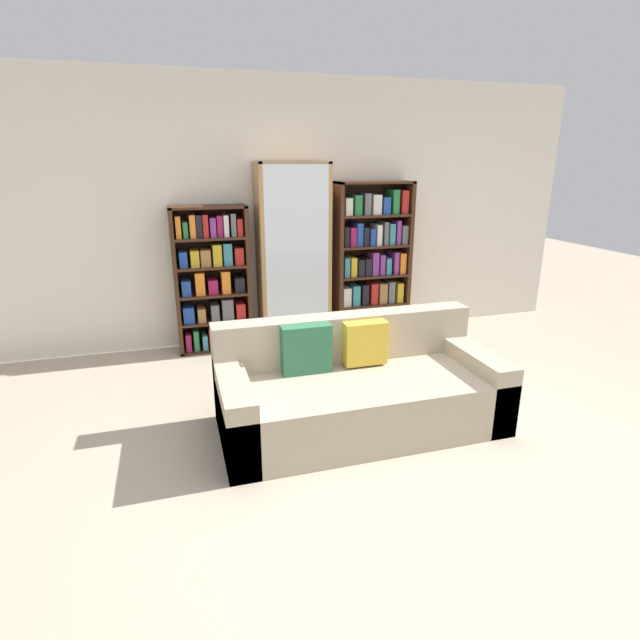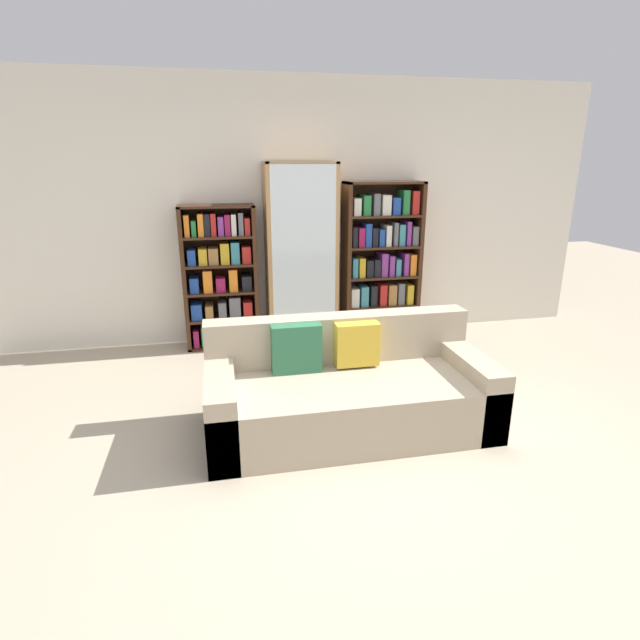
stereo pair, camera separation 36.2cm
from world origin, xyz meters
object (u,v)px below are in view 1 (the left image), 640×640
display_cabinet (293,256)px  bookshelf_right (371,263)px  couch (358,390)px  wine_bottle (371,344)px  bookshelf_left (213,280)px

display_cabinet → bookshelf_right: size_ratio=1.12×
couch → bookshelf_right: 2.17m
couch → display_cabinet: size_ratio=1.08×
display_cabinet → wine_bottle: 1.22m
display_cabinet → couch: bearing=-89.6°
couch → bookshelf_right: bookshelf_right is taller
bookshelf_left → display_cabinet: size_ratio=0.78×
couch → display_cabinet: bearing=90.4°
bookshelf_left → wine_bottle: size_ratio=4.28×
display_cabinet → bookshelf_right: bearing=1.1°
couch → bookshelf_left: bookshelf_left is taller
display_cabinet → wine_bottle: (0.62, -0.70, -0.79)m
couch → wine_bottle: bearing=63.3°
couch → wine_bottle: (0.60, 1.20, -0.13)m
couch → bookshelf_right: size_ratio=1.21×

